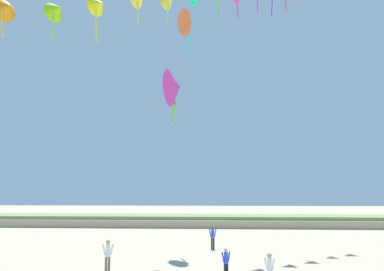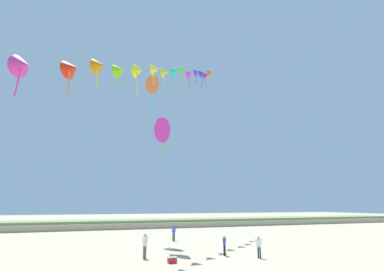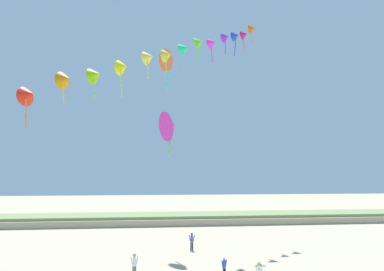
{
  "view_description": "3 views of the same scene",
  "coord_description": "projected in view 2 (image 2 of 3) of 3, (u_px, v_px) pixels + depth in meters",
  "views": [
    {
      "loc": [
        2.4,
        -12.6,
        4.12
      ],
      "look_at": [
        0.59,
        13.5,
        7.82
      ],
      "focal_mm": 38.0,
      "sensor_mm": 36.0,
      "label": 1
    },
    {
      "loc": [
        -8.32,
        -14.34,
        3.8
      ],
      "look_at": [
        1.13,
        10.71,
        10.02
      ],
      "focal_mm": 28.0,
      "sensor_mm": 36.0,
      "label": 2
    },
    {
      "loc": [
        -3.19,
        -19.99,
        7.09
      ],
      "look_at": [
        1.08,
        12.44,
        10.21
      ],
      "focal_mm": 38.0,
      "sensor_mm": 36.0,
      "label": 3
    }
  ],
  "objects": [
    {
      "name": "person_near_left",
      "position": [
        224.0,
        244.0,
        23.1
      ],
      "size": [
        0.47,
        0.35,
        1.49
      ],
      "color": "black",
      "rests_on": "ground"
    },
    {
      "name": "person_far_left",
      "position": [
        259.0,
        245.0,
        21.97
      ],
      "size": [
        0.49,
        0.36,
        1.54
      ],
      "color": "#282D4C",
      "rests_on": "ground"
    },
    {
      "name": "large_kite_mid_trail",
      "position": [
        154.0,
        85.0,
        38.18
      ],
      "size": [
        2.36,
        2.68,
        4.43
      ],
      "color": "orange"
    },
    {
      "name": "beach_cooler",
      "position": [
        172.0,
        260.0,
        20.02
      ],
      "size": [
        0.58,
        0.41,
        0.46
      ],
      "color": "red",
      "rests_on": "ground"
    },
    {
      "name": "kite_banner_string",
      "position": [
        165.0,
        72.0,
        30.51
      ],
      "size": [
        24.66,
        29.96,
        25.55
      ],
      "color": "purple"
    },
    {
      "name": "person_near_right",
      "position": [
        174.0,
        232.0,
        32.42
      ],
      "size": [
        0.58,
        0.24,
        1.67
      ],
      "color": "black",
      "rests_on": "ground"
    },
    {
      "name": "large_kite_low_lead",
      "position": [
        165.0,
        130.0,
        29.85
      ],
      "size": [
        2.18,
        2.83,
        3.78
      ],
      "color": "#D92BA7"
    },
    {
      "name": "person_mid_center",
      "position": [
        145.0,
        244.0,
        21.86
      ],
      "size": [
        0.58,
        0.35,
        1.74
      ],
      "color": "#726656",
      "rests_on": "ground"
    },
    {
      "name": "dune_ridge",
      "position": [
        126.0,
        224.0,
        51.51
      ],
      "size": [
        120.0,
        8.98,
        1.32
      ],
      "color": "tan",
      "rests_on": "ground"
    }
  ]
}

